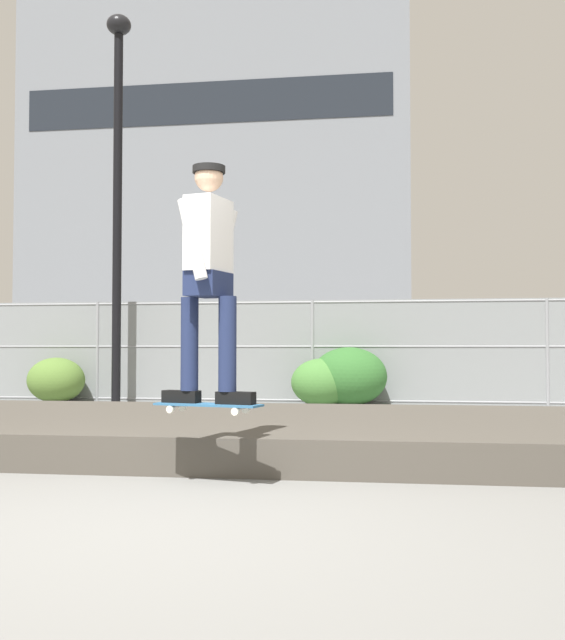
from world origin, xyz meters
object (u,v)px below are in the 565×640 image
object	(u,v)px
parked_car_mid	(460,355)
shrub_center	(322,382)
skateboard	(208,405)
skater	(209,266)
shrub_right	(349,377)
street_lamp	(118,161)
shrub_left	(56,380)
parked_car_near	(167,354)

from	to	relation	value
parked_car_mid	shrub_center	world-z (taller)	parked_car_mid
skateboard	skater	distance (m)	1.01
parked_car_mid	shrub_right	distance (m)	4.76
skateboard	street_lamp	xyz separation A→B (m)	(-3.56, 7.51, 3.77)
skater	skateboard	bearing A→B (deg)	90.00
street_lamp	shrub_left	distance (m)	4.11
skateboard	parked_car_near	xyz separation A→B (m)	(-4.00, 11.94, 0.25)
shrub_center	shrub_right	size ratio (longest dim) A/B	0.81
parked_car_near	shrub_center	distance (m)	6.09
parked_car_near	shrub_right	bearing A→B (deg)	-43.56
skateboard	parked_car_mid	world-z (taller)	parked_car_mid
skateboard	street_lamp	bearing A→B (deg)	115.36
skater	street_lamp	bearing A→B (deg)	115.36
skateboard	parked_car_near	world-z (taller)	parked_car_near
skater	parked_car_mid	xyz separation A→B (m)	(2.81, 11.78, -0.76)
parked_car_mid	shrub_left	distance (m)	8.63
skater	parked_car_mid	world-z (taller)	skater
parked_car_near	shrub_left	distance (m)	4.42
skateboard	parked_car_mid	xyz separation A→B (m)	(2.81, 11.78, 0.25)
skateboard	street_lamp	size ratio (longest dim) A/B	0.12
skater	shrub_right	xyz separation A→B (m)	(0.58, 7.59, -1.09)
street_lamp	parked_car_mid	world-z (taller)	street_lamp
parked_car_mid	shrub_left	size ratio (longest dim) A/B	4.20
shrub_center	street_lamp	bearing A→B (deg)	179.35
skater	parked_car_near	bearing A→B (deg)	108.51
skater	parked_car_mid	bearing A→B (deg)	76.60
skateboard	parked_car_mid	bearing A→B (deg)	76.60
shrub_left	shrub_right	distance (m)	5.31
parked_car_near	shrub_right	size ratio (longest dim) A/B	3.50
parked_car_mid	shrub_right	world-z (taller)	parked_car_mid
parked_car_near	street_lamp	bearing A→B (deg)	-84.38
parked_car_mid	shrub_right	xyz separation A→B (m)	(-2.23, -4.19, -0.33)
skateboard	parked_car_mid	distance (m)	12.11
skater	shrub_right	bearing A→B (deg)	85.66
shrub_left	shrub_center	distance (m)	4.86
skateboard	shrub_right	world-z (taller)	shrub_right
street_lamp	parked_car_mid	bearing A→B (deg)	33.82
skateboard	street_lamp	world-z (taller)	street_lamp
shrub_center	shrub_right	bearing A→B (deg)	14.75
parked_car_near	shrub_left	xyz separation A→B (m)	(-0.74, -4.34, -0.43)
parked_car_near	shrub_right	xyz separation A→B (m)	(4.57, -4.35, -0.33)
skater	shrub_right	world-z (taller)	skater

